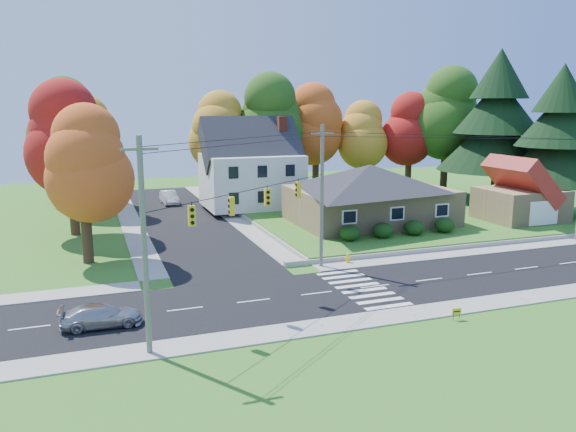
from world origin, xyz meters
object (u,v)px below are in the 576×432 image
object	(u,v)px
silver_sedan	(101,316)
fire_hydrant	(348,259)
ranch_house	(370,193)
white_car	(169,197)

from	to	relation	value
silver_sedan	fire_hydrant	world-z (taller)	silver_sedan
ranch_house	fire_hydrant	size ratio (longest dim) A/B	19.59
ranch_house	white_car	distance (m)	25.04
ranch_house	silver_sedan	size ratio (longest dim) A/B	3.55
ranch_house	fire_hydrant	xyz separation A→B (m)	(-7.33, -10.60, -2.91)
white_car	fire_hydrant	size ratio (longest dim) A/B	6.13
ranch_house	white_car	bearing A→B (deg)	129.69
white_car	fire_hydrant	world-z (taller)	white_car
white_car	silver_sedan	bearing A→B (deg)	-105.19
silver_sedan	white_car	size ratio (longest dim) A/B	0.90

